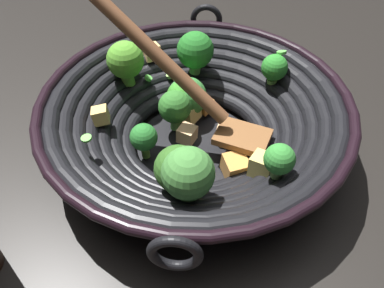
{
  "coord_description": "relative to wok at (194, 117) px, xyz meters",
  "views": [
    {
      "loc": [
        0.31,
        0.27,
        0.42
      ],
      "look_at": [
        0.02,
        0.01,
        0.03
      ],
      "focal_mm": 38.06,
      "sensor_mm": 36.0,
      "label": 1
    }
  ],
  "objects": [
    {
      "name": "ground_plane",
      "position": [
        -0.0,
        0.0,
        -0.06
      ],
      "size": [
        4.0,
        4.0,
        0.0
      ],
      "primitive_type": "plane",
      "color": "black"
    },
    {
      "name": "wok",
      "position": [
        0.0,
        0.0,
        0.0
      ],
      "size": [
        0.42,
        0.42,
        0.22
      ],
      "color": "black",
      "rests_on": "ground"
    }
  ]
}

